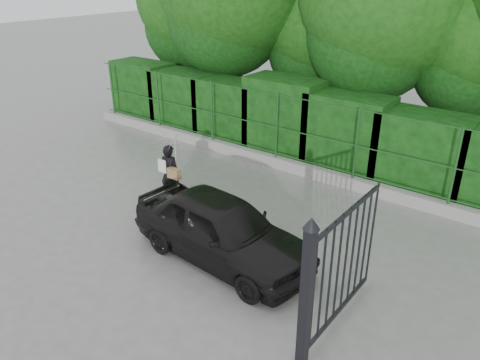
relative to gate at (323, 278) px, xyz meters
The scene contains 7 objects.
ground 4.81m from the gate, behind, with size 80.00×80.00×0.00m, color gray.
kerb 7.04m from the gate, 131.36° to the left, with size 14.00×0.25×0.30m, color #9E9E99.
fence 6.82m from the gate, 129.97° to the left, with size 14.13×0.06×1.80m.
hedge 7.75m from the gate, 126.55° to the left, with size 14.20×1.20×2.26m.
gate is the anchor object (origin of this frame).
woman 5.37m from the gate, 157.54° to the left, with size 0.95×0.96×1.67m.
car 2.75m from the gate, 161.31° to the left, with size 1.52×3.79×1.29m, color black.
Camera 1 is at (6.92, -5.69, 5.17)m, focal length 35.00 mm.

